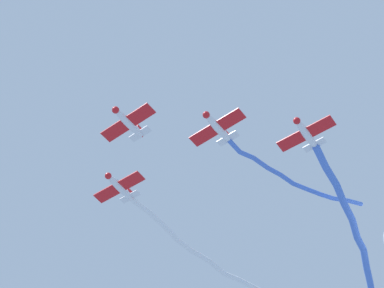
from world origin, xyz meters
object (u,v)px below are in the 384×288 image
airplane_left_wing (217,127)px  airplane_right_wing (119,187)px  airplane_lead (128,122)px  airplane_slot (306,133)px

airplane_left_wing → airplane_right_wing: airplane_right_wing is taller
airplane_right_wing → airplane_lead: bearing=44.6°
airplane_lead → airplane_left_wing: 10.74m
airplane_left_wing → airplane_lead: bearing=-49.2°
airplane_slot → airplane_right_wing: bearing=-76.8°
airplane_lead → airplane_right_wing: size_ratio=1.01×
airplane_lead → airplane_left_wing: (-6.19, 8.77, 0.00)m
airplane_lead → airplane_right_wing: bearing=-133.0°
airplane_lead → airplane_slot: size_ratio=1.01×
airplane_lead → airplane_right_wing: (-8.07, -7.07, 0.30)m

